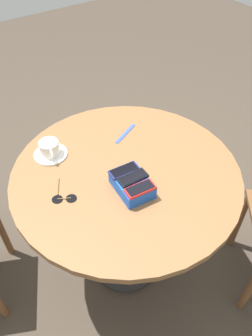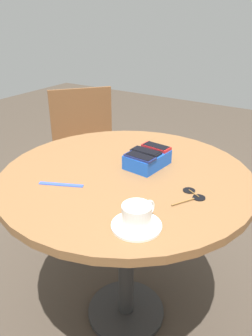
# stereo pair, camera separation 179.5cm
# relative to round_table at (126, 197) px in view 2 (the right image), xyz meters

# --- Properties ---
(ground_plane) EXTENTS (8.00, 8.00, 0.00)m
(ground_plane) POSITION_rel_round_table_xyz_m (0.00, 0.00, -0.65)
(ground_plane) COLOR #42382D
(round_table) EXTENTS (0.97, 0.97, 0.76)m
(round_table) POSITION_rel_round_table_xyz_m (0.00, 0.00, 0.00)
(round_table) COLOR #2D2D2D
(round_table) RESTS_ON ground_plane
(phone_box) EXTENTS (0.18, 0.14, 0.06)m
(phone_box) POSITION_rel_round_table_xyz_m (-0.10, 0.04, 0.14)
(phone_box) COLOR blue
(phone_box) RESTS_ON round_table
(phone_red) EXTENTS (0.06, 0.12, 0.01)m
(phone_red) POSITION_rel_round_table_xyz_m (-0.16, 0.05, 0.17)
(phone_red) COLOR red
(phone_red) RESTS_ON phone_box
(phone_black) EXTENTS (0.06, 0.12, 0.01)m
(phone_black) POSITION_rel_round_table_xyz_m (-0.09, 0.03, 0.17)
(phone_black) COLOR black
(phone_black) RESTS_ON phone_box
(phone_navy) EXTENTS (0.06, 0.12, 0.01)m
(phone_navy) POSITION_rel_round_table_xyz_m (-0.04, 0.04, 0.17)
(phone_navy) COLOR navy
(phone_navy) RESTS_ON phone_box
(saucer) EXTENTS (0.15, 0.15, 0.01)m
(saucer) POSITION_rel_round_table_xyz_m (0.28, 0.21, 0.11)
(saucer) COLOR white
(saucer) RESTS_ON round_table
(coffee_cup) EXTENTS (0.12, 0.09, 0.06)m
(coffee_cup) POSITION_rel_round_table_xyz_m (0.27, 0.21, 0.15)
(coffee_cup) COLOR white
(coffee_cup) RESTS_ON saucer
(lanyard_strap) EXTENTS (0.08, 0.16, 0.00)m
(lanyard_strap) POSITION_rel_round_table_xyz_m (0.21, -0.14, 0.11)
(lanyard_strap) COLOR blue
(lanyard_strap) RESTS_ON round_table
(sunglasses) EXTENTS (0.15, 0.09, 0.01)m
(sunglasses) POSITION_rel_round_table_xyz_m (0.02, 0.28, 0.11)
(sunglasses) COLOR black
(sunglasses) RESTS_ON round_table
(chair_near_window) EXTENTS (0.61, 0.61, 0.87)m
(chair_near_window) POSITION_rel_round_table_xyz_m (-0.58, -0.68, -0.18)
(chair_near_window) COLOR brown
(chair_near_window) RESTS_ON ground_plane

